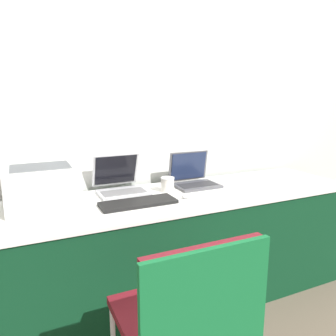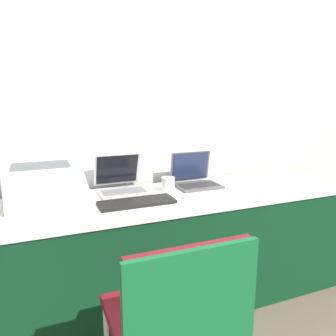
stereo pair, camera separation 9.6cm
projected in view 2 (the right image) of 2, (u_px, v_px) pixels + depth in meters
name	position (u px, v px, depth m)	size (l,w,h in m)	color
ground_plane	(207.00, 323.00, 2.02)	(14.00, 14.00, 0.00)	#6B5B4C
wall_back	(162.00, 107.00, 2.45)	(8.00, 0.05, 2.60)	silver
table	(185.00, 246.00, 2.25)	(2.42, 0.69, 0.74)	#0C381E
printer	(42.00, 183.00, 1.93)	(0.40, 0.34, 0.25)	silver
laptop_left	(121.00, 184.00, 2.23)	(0.32, 0.34, 0.25)	#B7B7BC
laptop_right	(195.00, 178.00, 2.37)	(0.31, 0.26, 0.24)	#4C4C51
external_keyboard	(137.00, 202.00, 1.97)	(0.46, 0.17, 0.02)	black
coffee_cup	(168.00, 184.00, 2.23)	(0.09, 0.09, 0.10)	white
mouse	(186.00, 197.00, 2.07)	(0.06, 0.04, 0.03)	silver
chair	(178.00, 313.00, 1.27)	(0.50, 0.50, 0.87)	maroon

